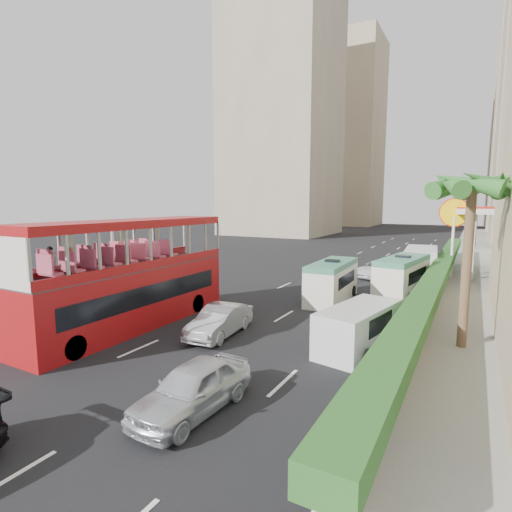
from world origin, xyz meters
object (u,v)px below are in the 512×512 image
Objects in this scene: minibus_far at (402,277)px; double_decker_bus at (131,274)px; van_asset at (377,277)px; panel_van_far at (421,262)px; car_silver_lane_a at (220,335)px; car_silver_lane_b at (193,411)px; shell_station at (503,243)px; minibus_near at (332,281)px; panel_van_near at (359,328)px; palm_tree at (467,267)px.

double_decker_bus is at bearing -120.71° from minibus_far.
van_asset is 3.61m from panel_van_far.
car_silver_lane_a is 6.52m from car_silver_lane_b.
van_asset is at bearing 122.76° from minibus_far.
double_decker_bus is 1.38× the size of shell_station.
car_silver_lane_b is 14.29m from minibus_near.
panel_van_near is (2.71, -16.41, 0.89)m from van_asset.
minibus_far is at bearing 40.95° from minibus_near.
palm_tree is at bearing -55.18° from van_asset.
shell_station reaches higher than double_decker_bus.
minibus_near is 11.56m from panel_van_far.
palm_tree is (13.80, 4.00, 0.85)m from double_decker_bus.
minibus_far is at bearing 112.84° from palm_tree.
minibus_far reaches higher than panel_van_far.
minibus_near is at bearing 142.81° from palm_tree.
minibus_near is (-0.77, -9.18, 1.18)m from van_asset.
car_silver_lane_a is at bearing -157.13° from panel_van_near.
minibus_far is at bearing 101.17° from panel_van_near.
car_silver_lane_a is 0.71× the size of panel_van_far.
shell_station is at bearing 54.43° from minibus_near.
panel_van_far is at bearing 85.79° from car_silver_lane_b.
minibus_far is at bearing 58.50° from car_silver_lane_a.
palm_tree is (3.60, -8.54, 2.14)m from minibus_far.
car_silver_lane_b is at bearing -88.81° from minibus_near.
panel_van_near is (10.19, 2.14, -1.64)m from double_decker_bus.
van_asset is 1.03× the size of panel_van_near.
car_silver_lane_a is 20.35m from panel_van_far.
double_decker_bus reaches higher than panel_van_near.
minibus_near is 4.71m from minibus_far.
van_asset is 6.71m from minibus_far.
car_silver_lane_a is at bearing 12.17° from double_decker_bus.
car_silver_lane_a is 0.63× the size of palm_tree.
van_asset is 16.66m from panel_van_near.
car_silver_lane_b is at bearing -79.01° from van_asset.
double_decker_bus reaches higher than panel_van_far.
panel_van_far is (3.08, 25.18, 1.14)m from car_silver_lane_b.
minibus_far is at bearing 83.41° from car_silver_lane_b.
car_silver_lane_b is 7.61m from panel_van_near.
panel_van_far is (2.93, 1.78, 1.14)m from van_asset.
shell_station reaches higher than minibus_far.
double_decker_bus is at bearing -172.56° from car_silver_lane_a.
panel_van_near is at bearing -81.65° from minibus_far.
minibus_near is 16.56m from shell_station.
van_asset is at bearing 83.92° from minibus_near.
shell_station is at bearing 75.48° from car_silver_lane_b.
car_silver_lane_b is 29.30m from shell_station.
car_silver_lane_a is 0.72× the size of minibus_far.
panel_van_far is at bearing 100.53° from panel_van_near.
car_silver_lane_a is 6.03m from panel_van_near.
car_silver_lane_a is 13.06m from minibus_far.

